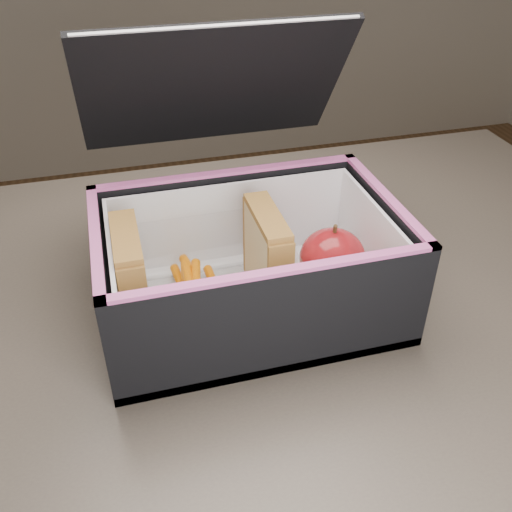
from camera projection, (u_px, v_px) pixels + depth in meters
The scene contains 8 objects.
kitchen_table at pixel (231, 372), 0.70m from camera, with size 1.20×0.80×0.75m.
lunch_bag at pixel (248, 256), 0.62m from camera, with size 0.32×0.33×0.29m.
plastic_tub at pixel (202, 279), 0.61m from camera, with size 0.19×0.14×0.08m, color white, non-canonical shape.
sandwich_left at pixel (131, 277), 0.59m from camera, with size 0.03×0.10×0.11m.
sandwich_right at pixel (267, 256), 0.62m from camera, with size 0.03×0.10×0.11m.
carrot_sticks at pixel (195, 286), 0.63m from camera, with size 0.05×0.12×0.03m.
paper_napkin at pixel (331, 282), 0.67m from camera, with size 0.07×0.07×0.01m, color white.
red_apple at pixel (332, 258), 0.64m from camera, with size 0.09×0.09×0.08m.
Camera 1 is at (-0.10, -0.48, 1.17)m, focal length 40.00 mm.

